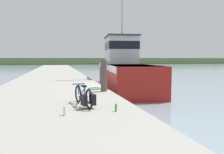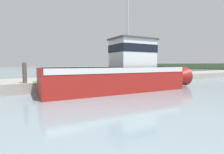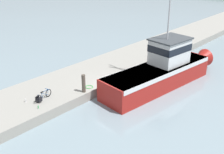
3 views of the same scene
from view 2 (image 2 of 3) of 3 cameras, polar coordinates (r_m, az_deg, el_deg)
name	(u,v)px [view 2 (image 2 of 3)]	position (r m, az deg, el deg)	size (l,w,h in m)	color
ground_plane	(61,93)	(13.16, -16.30, -5.19)	(320.00, 320.00, 0.00)	gray
dock_pier	(47,83)	(16.73, -20.38, -1.99)	(5.58, 80.00, 0.76)	gray
fishing_boat_main	(125,72)	(13.82, 4.28, 1.61)	(4.14, 13.42, 11.27)	maroon
mooring_post	(25,73)	(13.86, -26.63, 1.22)	(0.29, 0.29, 1.46)	#51473D
hose_coil	(37,82)	(14.36, -23.31, -1.42)	(0.65, 0.65, 0.05)	green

